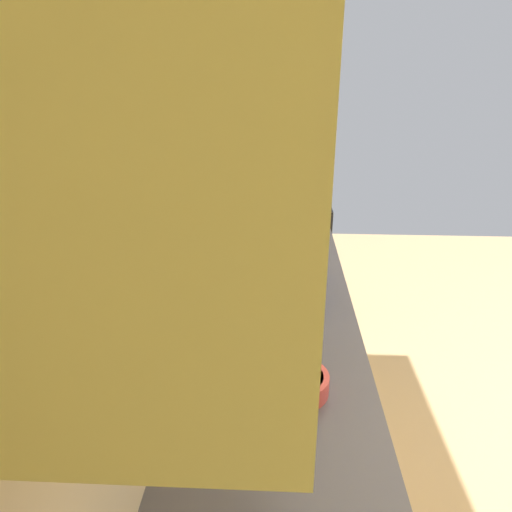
% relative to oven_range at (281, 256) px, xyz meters
% --- Properties ---
extents(wall_back, '(4.30, 0.12, 2.56)m').
position_rel_oven_range_xyz_m(wall_back, '(-1.56, 0.39, 0.81)').
color(wall_back, beige).
rests_on(wall_back, ground_plane).
extents(counter_run, '(3.35, 0.63, 0.91)m').
position_rel_oven_range_xyz_m(counter_run, '(-1.97, 0.03, -0.01)').
color(counter_run, '#EEDF77').
rests_on(counter_run, ground_plane).
extents(upper_cabinets, '(2.04, 0.33, 0.62)m').
position_rel_oven_range_xyz_m(upper_cabinets, '(-1.97, 0.16, 1.36)').
color(upper_cabinets, '#E5E376').
extents(oven_range, '(0.60, 0.67, 1.09)m').
position_rel_oven_range_xyz_m(oven_range, '(0.00, 0.00, 0.00)').
color(oven_range, black).
rests_on(oven_range, ground_plane).
extents(microwave, '(0.53, 0.33, 0.26)m').
position_rel_oven_range_xyz_m(microwave, '(-1.49, 0.05, 0.57)').
color(microwave, '#B7BABF').
rests_on(microwave, counter_run).
extents(bowl, '(0.20, 0.20, 0.06)m').
position_rel_oven_range_xyz_m(bowl, '(-2.10, -0.03, 0.47)').
color(bowl, '#D84C47').
rests_on(bowl, counter_run).
extents(kettle, '(0.17, 0.13, 0.15)m').
position_rel_oven_range_xyz_m(kettle, '(-1.01, -0.03, 0.50)').
color(kettle, black).
rests_on(kettle, counter_run).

